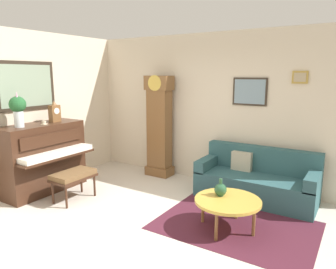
# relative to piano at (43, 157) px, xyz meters

# --- Properties ---
(ground_plane) EXTENTS (6.40, 6.00, 0.10)m
(ground_plane) POSITION_rel_piano_xyz_m (2.23, -0.27, -0.66)
(ground_plane) COLOR beige
(wall_left) EXTENTS (0.13, 4.90, 2.80)m
(wall_left) POSITION_rel_piano_xyz_m (-0.37, -0.27, 0.80)
(wall_left) COLOR beige
(wall_left) RESTS_ON ground_plane
(wall_back) EXTENTS (5.30, 0.13, 2.80)m
(wall_back) POSITION_rel_piano_xyz_m (2.24, 2.13, 0.79)
(wall_back) COLOR beige
(wall_back) RESTS_ON ground_plane
(area_rug) EXTENTS (2.10, 1.50, 0.01)m
(area_rug) POSITION_rel_piano_xyz_m (3.36, 0.54, -0.61)
(area_rug) COLOR #4C1E2D
(area_rug) RESTS_ON ground_plane
(piano) EXTENTS (0.87, 1.44, 1.20)m
(piano) POSITION_rel_piano_xyz_m (0.00, 0.00, 0.00)
(piano) COLOR #3D2316
(piano) RESTS_ON ground_plane
(piano_bench) EXTENTS (0.42, 0.70, 0.48)m
(piano_bench) POSITION_rel_piano_xyz_m (0.78, -0.01, -0.20)
(piano_bench) COLOR #3D2316
(piano_bench) RESTS_ON ground_plane
(grandfather_clock) EXTENTS (0.52, 0.34, 2.03)m
(grandfather_clock) POSITION_rel_piano_xyz_m (1.24, 1.83, 0.36)
(grandfather_clock) COLOR brown
(grandfather_clock) RESTS_ON ground_plane
(couch) EXTENTS (1.90, 0.80, 0.84)m
(couch) POSITION_rel_piano_xyz_m (3.30, 1.65, -0.30)
(couch) COLOR #2D565B
(couch) RESTS_ON ground_plane
(coffee_table) EXTENTS (0.88, 0.88, 0.42)m
(coffee_table) POSITION_rel_piano_xyz_m (3.29, 0.40, -0.22)
(coffee_table) COLOR gold
(coffee_table) RESTS_ON ground_plane
(mantel_clock) EXTENTS (0.13, 0.18, 0.38)m
(mantel_clock) POSITION_rel_piano_xyz_m (0.00, 0.31, 0.77)
(mantel_clock) COLOR brown
(mantel_clock) RESTS_ON piano
(flower_vase) EXTENTS (0.26, 0.26, 0.58)m
(flower_vase) POSITION_rel_piano_xyz_m (0.00, -0.38, 0.91)
(flower_vase) COLOR silver
(flower_vase) RESTS_ON piano
(teacup) EXTENTS (0.12, 0.12, 0.06)m
(teacup) POSITION_rel_piano_xyz_m (0.09, 0.01, 0.62)
(teacup) COLOR beige
(teacup) RESTS_ON piano
(green_jug) EXTENTS (0.17, 0.17, 0.24)m
(green_jug) POSITION_rel_piano_xyz_m (3.15, 0.47, -0.10)
(green_jug) COLOR #234C33
(green_jug) RESTS_ON coffee_table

